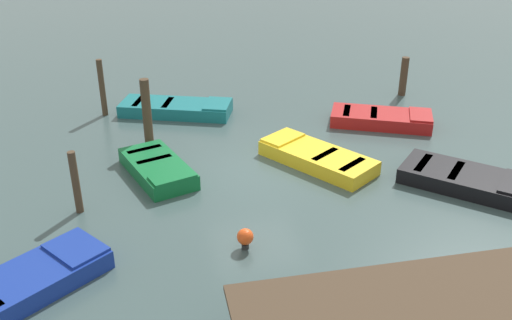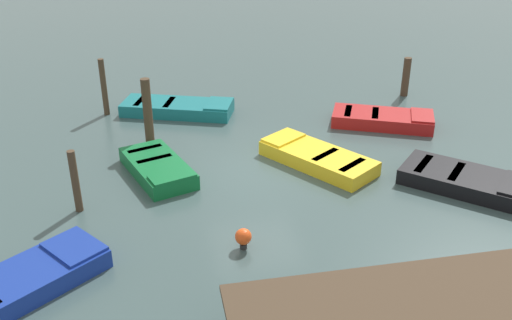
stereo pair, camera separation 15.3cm
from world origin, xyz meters
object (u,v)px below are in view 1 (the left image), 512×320
(mooring_piling_far_left, at_px, (147,113))
(marker_buoy, at_px, (245,237))
(rowboat_blue, at_px, (6,293))
(rowboat_red, at_px, (382,118))
(mooring_piling_center, at_px, (76,182))
(dock_segment, at_px, (409,304))
(rowboat_teal, at_px, (177,108))
(rowboat_green, at_px, (158,168))
(rowboat_black, at_px, (465,179))
(rowboat_yellow, at_px, (317,157))
(mooring_piling_mid_right, at_px, (404,76))
(mooring_piling_near_left, at_px, (102,88))

(mooring_piling_far_left, height_order, marker_buoy, mooring_piling_far_left)
(rowboat_blue, bearing_deg, rowboat_red, -4.43)
(rowboat_red, height_order, mooring_piling_center, mooring_piling_center)
(dock_segment, bearing_deg, rowboat_teal, -75.53)
(rowboat_green, bearing_deg, rowboat_blue, -52.82)
(rowboat_green, bearing_deg, mooring_piling_center, -71.79)
(rowboat_black, xyz_separation_m, mooring_piling_center, (9.61, -1.00, 0.57))
(dock_segment, height_order, rowboat_yellow, dock_segment)
(mooring_piling_mid_right, distance_m, mooring_piling_center, 12.50)
(rowboat_green, distance_m, rowboat_red, 7.51)
(rowboat_blue, relative_size, mooring_piling_mid_right, 2.87)
(rowboat_blue, distance_m, mooring_piling_near_left, 9.43)
(rowboat_teal, relative_size, rowboat_yellow, 1.13)
(rowboat_yellow, bearing_deg, rowboat_green, 52.23)
(dock_segment, bearing_deg, rowboat_green, -61.70)
(rowboat_blue, bearing_deg, marker_buoy, -27.66)
(rowboat_black, relative_size, mooring_piling_mid_right, 2.33)
(rowboat_green, height_order, rowboat_yellow, same)
(mooring_piling_center, relative_size, mooring_piling_far_left, 0.77)
(rowboat_black, relative_size, marker_buoy, 6.80)
(rowboat_black, bearing_deg, rowboat_teal, 179.25)
(mooring_piling_near_left, xyz_separation_m, marker_buoy, (-2.93, 8.56, -0.67))
(mooring_piling_center, height_order, mooring_piling_far_left, mooring_piling_far_left)
(mooring_piling_mid_right, bearing_deg, rowboat_green, 25.11)
(rowboat_teal, xyz_separation_m, mooring_piling_near_left, (2.35, -0.46, 0.74))
(mooring_piling_near_left, bearing_deg, rowboat_green, 106.10)
(rowboat_teal, xyz_separation_m, mooring_piling_far_left, (1.07, 2.31, 0.81))
(rowboat_red, distance_m, rowboat_black, 4.31)
(mooring_piling_center, distance_m, mooring_piling_near_left, 6.21)
(mooring_piling_center, height_order, mooring_piling_near_left, mooring_piling_near_left)
(rowboat_red, distance_m, mooring_piling_far_left, 7.41)
(mooring_piling_mid_right, relative_size, mooring_piling_center, 0.89)
(rowboat_green, relative_size, rowboat_yellow, 0.84)
(rowboat_red, bearing_deg, dock_segment, -87.14)
(rowboat_green, xyz_separation_m, marker_buoy, (-1.55, 3.80, 0.07))
(rowboat_black, height_order, mooring_piling_mid_right, mooring_piling_mid_right)
(mooring_piling_near_left, distance_m, mooring_piling_far_left, 3.05)
(rowboat_red, bearing_deg, mooring_piling_mid_right, 76.82)
(rowboat_green, height_order, mooring_piling_near_left, mooring_piling_near_left)
(rowboat_black, relative_size, mooring_piling_center, 2.07)
(rowboat_red, distance_m, mooring_piling_center, 9.82)
(mooring_piling_mid_right, bearing_deg, mooring_piling_far_left, 13.95)
(rowboat_blue, xyz_separation_m, marker_buoy, (-4.72, -0.67, 0.07))
(rowboat_teal, distance_m, mooring_piling_far_left, 2.67)
(mooring_piling_near_left, bearing_deg, dock_segment, 112.69)
(rowboat_teal, xyz_separation_m, rowboat_blue, (4.14, 8.77, -0.00))
(rowboat_green, xyz_separation_m, rowboat_black, (-7.64, 2.41, -0.00))
(rowboat_yellow, bearing_deg, marker_buoy, 107.79)
(rowboat_blue, xyz_separation_m, mooring_piling_far_left, (-3.07, -6.46, 0.81))
(dock_segment, distance_m, mooring_piling_mid_right, 12.71)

